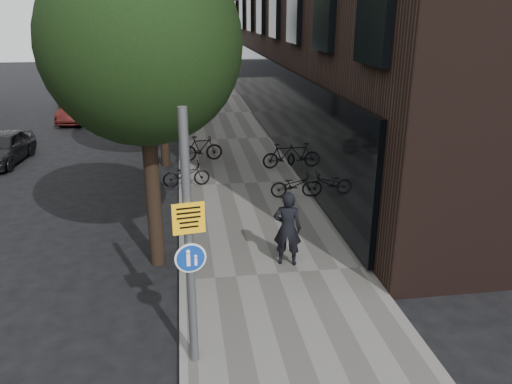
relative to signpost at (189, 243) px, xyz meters
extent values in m
plane|color=black|center=(1.80, -0.50, -2.41)|extent=(120.00, 120.00, 0.00)
cube|color=slate|center=(2.05, 9.50, -2.35)|extent=(4.50, 60.00, 0.12)
cube|color=slate|center=(-0.20, 9.50, -2.34)|extent=(0.15, 60.00, 0.13)
cylinder|color=black|center=(-0.80, 4.00, -0.81)|extent=(0.36, 0.36, 3.20)
sphere|color=black|center=(-0.80, 4.00, 2.89)|extent=(4.40, 4.40, 4.40)
sphere|color=black|center=(-0.40, 4.80, 1.89)|extent=(2.64, 2.64, 2.64)
cylinder|color=black|center=(-0.80, 12.50, -0.81)|extent=(0.36, 0.36, 3.20)
sphere|color=black|center=(-0.80, 12.50, 2.89)|extent=(5.00, 5.00, 5.00)
sphere|color=black|center=(-0.40, 13.30, 1.89)|extent=(3.00, 3.00, 3.00)
cylinder|color=black|center=(-0.80, 21.50, -0.81)|extent=(0.36, 0.36, 3.20)
sphere|color=black|center=(-0.80, 21.50, 2.89)|extent=(5.00, 5.00, 5.00)
sphere|color=black|center=(-0.40, 22.30, 1.89)|extent=(3.00, 3.00, 3.00)
cylinder|color=#595B5E|center=(0.00, 0.00, -0.02)|extent=(0.15, 0.15, 4.53)
cube|color=#FFB40D|center=(0.00, 0.00, 0.48)|extent=(0.52, 0.11, 0.52)
cylinder|color=#0E369E|center=(0.00, 0.00, -0.22)|extent=(0.46, 0.08, 0.46)
cylinder|color=white|center=(0.00, 0.00, -0.22)|extent=(0.52, 0.09, 0.52)
imported|color=black|center=(2.35, 3.29, -1.35)|extent=(0.78, 0.61, 1.87)
imported|color=black|center=(3.54, 7.84, -1.87)|extent=(1.61, 0.62, 0.83)
imported|color=black|center=(3.80, 11.12, -1.80)|extent=(1.67, 0.60, 0.98)
imported|color=black|center=(0.00, 9.47, -1.85)|extent=(1.70, 0.75, 0.87)
imported|color=black|center=(0.66, 12.60, -1.76)|extent=(1.78, 0.64, 1.05)
imported|color=black|center=(-7.43, 13.84, -1.75)|extent=(1.91, 4.00, 1.32)
imported|color=#4D1816|center=(-6.02, 21.89, -1.77)|extent=(1.63, 3.98, 1.28)
imported|color=#1A2130|center=(-7.41, 27.77, -1.87)|extent=(1.94, 3.87, 1.08)
camera|label=1|loc=(0.02, -7.44, 3.57)|focal=35.00mm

